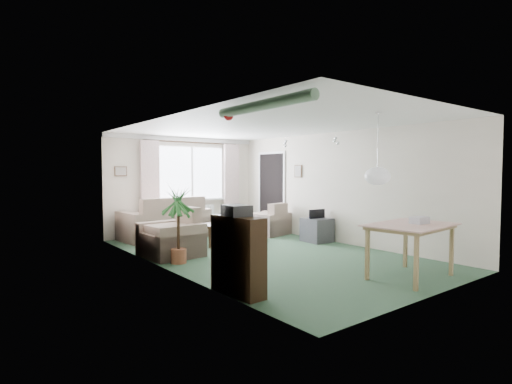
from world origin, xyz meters
TOP-DOWN VIEW (x-y plane):
  - ground at (0.00, 0.00)m, footprint 6.50×6.50m
  - window at (0.20, 3.23)m, footprint 1.80×0.03m
  - curtain_rod at (0.20, 3.15)m, footprint 2.60×0.03m
  - curtain_left at (-0.95, 3.13)m, footprint 0.45×0.08m
  - curtain_right at (1.35, 3.13)m, footprint 0.45×0.08m
  - radiator at (0.20, 3.19)m, footprint 1.20×0.10m
  - doorway at (1.99, 2.20)m, footprint 0.03×0.95m
  - pendant_lamp at (0.20, -2.30)m, footprint 0.36×0.36m
  - tinsel_garland at (-1.92, -2.30)m, footprint 1.60×1.60m
  - bauble_cluster_a at (1.30, 0.90)m, footprint 0.20×0.20m
  - bauble_cluster_b at (1.60, -0.30)m, footprint 0.20×0.20m
  - wall_picture_back at (-1.60, 3.23)m, footprint 0.28×0.03m
  - wall_picture_right at (1.98, 1.20)m, footprint 0.03×0.24m
  - sofa at (-0.77, 2.75)m, footprint 2.01×1.18m
  - armchair_corner at (1.48, 1.74)m, footprint 1.02×0.99m
  - armchair_left at (-1.50, 0.91)m, footprint 0.98×1.03m
  - coffee_table at (-0.08, 1.28)m, footprint 1.05×0.65m
  - photo_frame at (-0.11, 1.24)m, footprint 0.12×0.04m
  - bookshelf at (-1.84, -1.71)m, footprint 0.31×0.82m
  - hifi_box at (-1.84, -1.68)m, footprint 0.32×0.38m
  - houseplant at (-1.65, 0.30)m, footprint 0.64×0.64m
  - dining_table at (0.59, -2.60)m, footprint 1.29×0.92m
  - gift_box at (0.74, -2.65)m, footprint 0.26×0.20m
  - tv_cube at (1.70, 0.31)m, footprint 0.55×0.60m
  - pet_bed at (0.57, 1.25)m, footprint 0.89×0.89m

SIDE VIEW (x-z plane):
  - ground at x=0.00m, z-range 0.00..0.00m
  - pet_bed at x=0.57m, z-range 0.00..0.14m
  - coffee_table at x=-0.08m, z-range 0.00..0.45m
  - tv_cube at x=1.70m, z-range 0.00..0.52m
  - dining_table at x=0.59m, z-range 0.00..0.77m
  - armchair_corner at x=1.48m, z-range 0.00..0.78m
  - radiator at x=0.20m, z-range 0.12..0.68m
  - armchair_left at x=-1.50m, z-range 0.00..0.88m
  - sofa at x=-0.77m, z-range 0.00..0.96m
  - bookshelf at x=-1.84m, z-range 0.00..0.99m
  - photo_frame at x=-0.11m, z-range 0.45..0.61m
  - houseplant at x=-1.65m, z-range 0.00..1.31m
  - gift_box at x=0.74m, z-range 0.77..0.89m
  - doorway at x=1.99m, z-range 0.00..2.00m
  - hifi_box at x=-1.84m, z-range 0.99..1.13m
  - curtain_left at x=-0.95m, z-range 0.27..2.27m
  - curtain_right at x=1.35m, z-range 0.27..2.27m
  - pendant_lamp at x=0.20m, z-range 1.30..1.66m
  - window at x=0.20m, z-range 0.85..2.15m
  - wall_picture_back at x=-1.60m, z-range 1.44..1.66m
  - wall_picture_right at x=1.98m, z-range 1.40..1.70m
  - bauble_cluster_a at x=1.30m, z-range 2.12..2.32m
  - bauble_cluster_b at x=1.60m, z-range 2.12..2.32m
  - curtain_rod at x=0.20m, z-range 2.25..2.29m
  - tinsel_garland at x=-1.92m, z-range 2.22..2.34m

